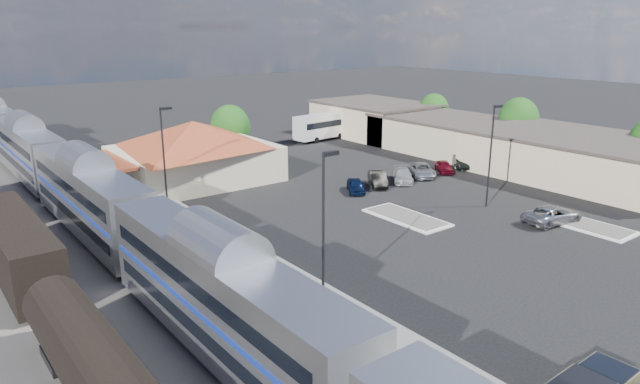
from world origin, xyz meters
TOP-DOWN VIEW (x-y plane):
  - ground at (0.00, 0.00)m, footprint 280.00×280.00m
  - railbed at (-21.00, 8.00)m, footprint 16.00×100.00m
  - platform at (-12.00, 6.00)m, footprint 5.50×92.00m
  - passenger_train at (-18.00, 13.79)m, footprint 3.00×104.00m
  - freight_cars at (-24.00, 8.42)m, footprint 2.80×46.00m
  - station_depot at (-4.56, 24.00)m, footprint 18.35×12.24m
  - buildings_east at (28.00, 14.28)m, footprint 14.40×51.40m
  - traffic_island_south at (4.00, 2.00)m, footprint 3.30×7.50m
  - traffic_island_north at (14.00, -8.00)m, footprint 3.30×7.50m
  - lamp_plat_s at (-10.90, -6.00)m, footprint 1.08×0.25m
  - lamp_plat_n at (-10.90, 16.00)m, footprint 1.08×0.25m
  - lamp_lot at (12.10, 0.00)m, footprint 1.08×0.25m
  - tree_east_b at (34.00, 12.00)m, footprint 4.94×4.94m
  - tree_east_c at (34.00, 26.00)m, footprint 4.41×4.41m
  - tree_depot at (3.00, 30.00)m, footprint 4.71×4.71m
  - suv at (12.51, -6.04)m, footprint 5.55×3.29m
  - coach_bus at (20.53, 33.49)m, footprint 11.49×3.58m
  - person_a at (-11.84, 0.91)m, footprint 0.39×0.59m
  - person_b at (-11.72, 3.95)m, footprint 0.94×1.06m
  - parked_car_a at (5.80, 10.57)m, footprint 3.39×4.02m
  - parked_car_b at (9.00, 10.87)m, footprint 3.66×4.45m
  - parked_car_c at (12.20, 10.57)m, footprint 4.39×4.71m
  - parked_car_d at (15.40, 10.87)m, footprint 4.58×5.30m
  - parked_car_e at (18.60, 10.57)m, footprint 3.41×3.91m
  - parked_car_f at (21.80, 10.87)m, footprint 3.65×4.10m

SIDE VIEW (x-z plane):
  - ground at x=0.00m, z-range 0.00..0.00m
  - railbed at x=-21.00m, z-range 0.00..0.12m
  - platform at x=-12.00m, z-range 0.00..0.18m
  - traffic_island_south at x=4.00m, z-range 0.00..0.21m
  - traffic_island_north at x=14.00m, z-range 0.00..0.21m
  - parked_car_e at x=18.60m, z-range 0.00..1.27m
  - parked_car_a at x=5.80m, z-range 0.00..1.30m
  - parked_car_c at x=12.20m, z-range 0.00..1.33m
  - parked_car_f at x=21.80m, z-range 0.00..1.35m
  - parked_car_d at x=15.40m, z-range 0.00..1.36m
  - parked_car_b at x=9.00m, z-range 0.00..1.43m
  - suv at x=12.51m, z-range 0.00..1.45m
  - person_a at x=-11.84m, z-range 0.18..1.76m
  - person_b at x=-11.72m, z-range 0.18..2.02m
  - freight_cars at x=-24.00m, z-range -0.07..3.93m
  - coach_bus at x=20.53m, z-range 0.28..3.90m
  - buildings_east at x=28.00m, z-range -0.13..4.67m
  - passenger_train at x=-18.00m, z-range 0.09..5.64m
  - station_depot at x=-4.56m, z-range 0.03..6.23m
  - tree_east_c at x=34.00m, z-range 0.66..6.87m
  - tree_depot at x=3.00m, z-range 0.71..7.34m
  - tree_east_b at x=34.00m, z-range 0.74..7.70m
  - lamp_plat_s at x=-10.90m, z-range 0.84..9.84m
  - lamp_plat_n at x=-10.90m, z-range 0.84..9.84m
  - lamp_lot at x=12.10m, z-range 0.84..9.84m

